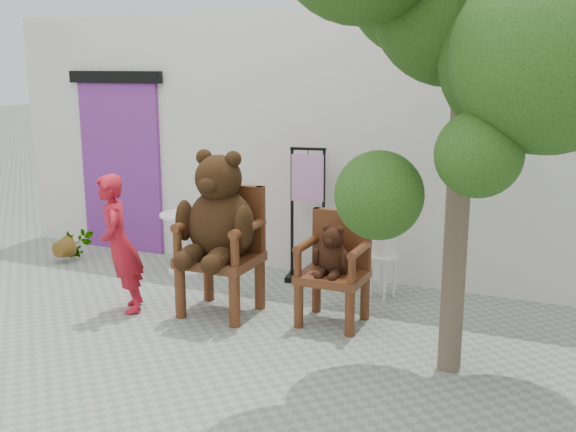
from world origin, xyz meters
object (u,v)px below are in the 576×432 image
object	(u,v)px
chair_big	(220,224)
cafe_table	(186,235)
display_stand	(308,230)
tree	(474,17)
chair_small	(335,260)
person	(120,244)
stool_bucket	(384,238)

from	to	relation	value
chair_big	cafe_table	distance (m)	1.54
display_stand	tree	world-z (taller)	tree
chair_big	chair_small	xyz separation A→B (m)	(1.10, 0.23, -0.30)
chair_small	tree	world-z (taller)	tree
display_stand	person	bearing A→B (deg)	-137.82
chair_big	cafe_table	size ratio (longest dim) A/B	2.29
person	cafe_table	world-z (taller)	person
display_stand	tree	bearing A→B (deg)	-51.28
cafe_table	stool_bucket	world-z (taller)	stool_bucket
cafe_table	display_stand	xyz separation A→B (m)	(1.43, 0.27, 0.14)
tree	person	bearing A→B (deg)	178.40
chair_big	stool_bucket	distance (m)	1.74
stool_bucket	display_stand	bearing A→B (deg)	167.74
chair_big	person	distance (m)	1.01
chair_big	display_stand	size ratio (longest dim) A/B	1.07
person	display_stand	world-z (taller)	display_stand
cafe_table	stool_bucket	xyz separation A→B (m)	(2.38, 0.07, 0.20)
display_stand	tree	xyz separation A→B (m)	(1.97, -1.75, 2.14)
chair_big	stool_bucket	size ratio (longest dim) A/B	1.11
cafe_table	stool_bucket	size ratio (longest dim) A/B	0.48
chair_small	display_stand	size ratio (longest dim) A/B	0.69
stool_bucket	tree	size ratio (longest dim) A/B	0.37
chair_small	tree	bearing A→B (deg)	-28.32
chair_small	cafe_table	world-z (taller)	chair_small
person	stool_bucket	xyz separation A→B (m)	(2.25, 1.46, -0.04)
display_stand	chair_big	bearing A→B (deg)	-116.09
chair_small	chair_big	bearing A→B (deg)	-168.38
person	stool_bucket	world-z (taller)	stool_bucket
cafe_table	stool_bucket	distance (m)	2.39
display_stand	stool_bucket	size ratio (longest dim) A/B	1.04
person	tree	size ratio (longest dim) A/B	0.35
chair_big	chair_small	size ratio (longest dim) A/B	1.54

